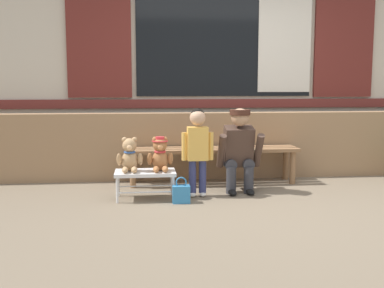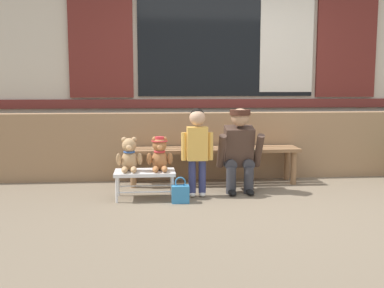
{
  "view_description": "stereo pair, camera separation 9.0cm",
  "coord_description": "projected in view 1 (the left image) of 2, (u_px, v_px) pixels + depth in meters",
  "views": [
    {
      "loc": [
        -1.14,
        -4.5,
        1.22
      ],
      "look_at": [
        -0.58,
        0.62,
        0.55
      ],
      "focal_mm": 43.49,
      "sensor_mm": 36.0,
      "label": 1
    },
    {
      "loc": [
        -1.05,
        -4.51,
        1.22
      ],
      "look_at": [
        -0.58,
        0.62,
        0.55
      ],
      "focal_mm": 43.49,
      "sensor_mm": 36.0,
      "label": 2
    }
  ],
  "objects": [
    {
      "name": "ground_plane",
      "position": [
        255.0,
        205.0,
        4.72
      ],
      "size": [
        60.0,
        60.0,
        0.0
      ],
      "primitive_type": "plane",
      "color": "#756651"
    },
    {
      "name": "brick_low_wall",
      "position": [
        229.0,
        145.0,
        6.07
      ],
      "size": [
        7.25,
        0.25,
        0.85
      ],
      "primitive_type": "cube",
      "color": "#997551",
      "rests_on": "ground"
    },
    {
      "name": "shop_facade",
      "position": [
        224.0,
        49.0,
        6.41
      ],
      "size": [
        7.4,
        0.26,
        3.38
      ],
      "color": "beige",
      "rests_on": "ground"
    },
    {
      "name": "wooden_bench_long",
      "position": [
        212.0,
        153.0,
        5.68
      ],
      "size": [
        2.1,
        0.4,
        0.44
      ],
      "color": "#8E6642",
      "rests_on": "ground"
    },
    {
      "name": "small_display_bench",
      "position": [
        145.0,
        174.0,
        4.93
      ],
      "size": [
        0.64,
        0.36,
        0.3
      ],
      "color": "silver",
      "rests_on": "ground"
    },
    {
      "name": "teddy_bear_plain",
      "position": [
        130.0,
        156.0,
        4.89
      ],
      "size": [
        0.28,
        0.26,
        0.36
      ],
      "color": "tan",
      "rests_on": "small_display_bench"
    },
    {
      "name": "teddy_bear_with_hat",
      "position": [
        160.0,
        155.0,
        4.92
      ],
      "size": [
        0.28,
        0.27,
        0.36
      ],
      "color": "#A86B3D",
      "rests_on": "small_display_bench"
    },
    {
      "name": "child_standing",
      "position": [
        198.0,
        142.0,
        5.0
      ],
      "size": [
        0.35,
        0.18,
        0.96
      ],
      "color": "navy",
      "rests_on": "ground"
    },
    {
      "name": "adult_crouching",
      "position": [
        240.0,
        150.0,
        5.23
      ],
      "size": [
        0.5,
        0.49,
        0.95
      ],
      "color": "#333338",
      "rests_on": "ground"
    },
    {
      "name": "handbag_on_ground",
      "position": [
        181.0,
        194.0,
        4.78
      ],
      "size": [
        0.18,
        0.11,
        0.27
      ],
      "color": "teal",
      "rests_on": "ground"
    }
  ]
}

